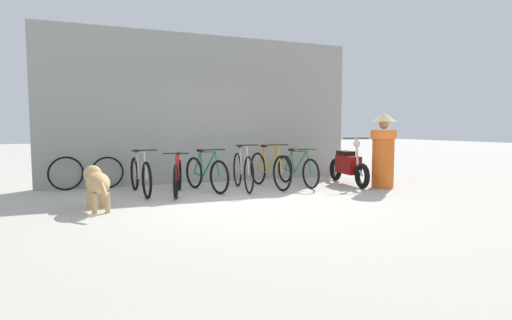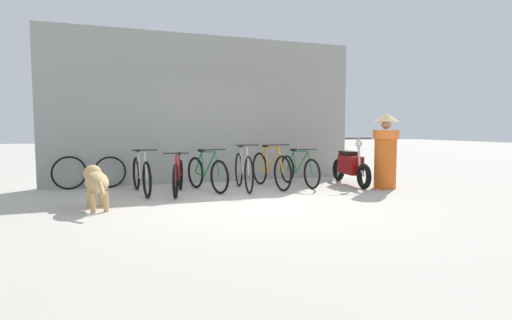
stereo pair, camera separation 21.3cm
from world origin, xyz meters
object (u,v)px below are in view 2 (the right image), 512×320
object	(u,v)px
bicycle_2	(207,173)
bicycle_1	(178,177)
motorcycle	(350,167)
spare_tire_left	(110,172)
bicycle_0	(141,175)
bicycle_3	(244,171)
stray_dog	(96,181)
bicycle_5	(299,170)
person_in_robes	(386,149)
spare_tire_right	(69,173)
bicycle_4	(270,170)

from	to	relation	value
bicycle_2	bicycle_1	bearing A→B (deg)	-89.18
motorcycle	spare_tire_left	world-z (taller)	motorcycle
bicycle_0	motorcycle	world-z (taller)	motorcycle
bicycle_3	stray_dog	world-z (taller)	bicycle_3
bicycle_2	bicycle_5	bearing A→B (deg)	74.20
bicycle_0	bicycle_2	world-z (taller)	bicycle_0
bicycle_1	stray_dog	distance (m)	1.72
motorcycle	spare_tire_left	size ratio (longest dim) A/B	2.78
bicycle_0	bicycle_1	distance (m)	0.71
person_in_robes	spare_tire_left	bearing A→B (deg)	20.76
bicycle_5	spare_tire_right	world-z (taller)	bicycle_5
bicycle_0	spare_tire_right	world-z (taller)	bicycle_0
bicycle_3	bicycle_5	distance (m)	1.31
bicycle_2	bicycle_4	bearing A→B (deg)	72.03
bicycle_2	bicycle_5	xyz separation A→B (m)	(2.04, 0.03, -0.01)
bicycle_5	spare_tire_left	world-z (taller)	bicycle_5
bicycle_0	spare_tire_right	size ratio (longest dim) A/B	2.56
bicycle_5	spare_tire_right	xyz separation A→B (m)	(-4.63, 1.07, 0.00)
bicycle_0	bicycle_4	distance (m)	2.61
bicycle_1	stray_dog	xyz separation A→B (m)	(-1.41, -0.97, 0.10)
bicycle_0	bicycle_3	distance (m)	1.99
bicycle_0	bicycle_5	world-z (taller)	bicycle_0
bicycle_0	bicycle_3	bearing A→B (deg)	78.10
bicycle_1	bicycle_5	xyz separation A→B (m)	(2.63, 0.21, 0.01)
bicycle_1	bicycle_2	world-z (taller)	bicycle_2
stray_dog	spare_tire_right	size ratio (longest dim) A/B	1.90
spare_tire_right	spare_tire_left	bearing A→B (deg)	0.27
bicycle_0	bicycle_5	size ratio (longest dim) A/B	1.03
bicycle_2	spare_tire_right	bearing A→B (deg)	-129.40
bicycle_5	spare_tire_left	distance (m)	4.00
bicycle_3	bicycle_4	bearing A→B (deg)	102.96
bicycle_4	person_in_robes	world-z (taller)	person_in_robes
bicycle_0	bicycle_5	bearing A→B (deg)	82.63
bicycle_3	spare_tire_left	xyz separation A→B (m)	(-2.55, 1.20, -0.06)
bicycle_1	motorcycle	bearing A→B (deg)	103.44
bicycle_2	stray_dog	xyz separation A→B (m)	(-2.01, -1.16, 0.08)
bicycle_4	bicycle_3	bearing A→B (deg)	-88.46
motorcycle	person_in_robes	size ratio (longest dim) A/B	1.18
bicycle_1	spare_tire_left	xyz separation A→B (m)	(-1.22, 1.28, -0.00)
bicycle_1	bicycle_4	xyz separation A→B (m)	(1.95, 0.15, 0.05)
bicycle_3	spare_tire_right	size ratio (longest dim) A/B	2.48
bicycle_2	bicycle_3	xyz separation A→B (m)	(0.73, -0.11, 0.04)
bicycle_4	spare_tire_left	world-z (taller)	bicycle_4
bicycle_3	person_in_robes	distance (m)	2.97
bicycle_1	bicycle_5	distance (m)	2.64
bicycle_0	stray_dog	size ratio (longest dim) A/B	1.35
bicycle_3	bicycle_4	xyz separation A→B (m)	(0.62, 0.07, -0.01)
bicycle_2	bicycle_3	bearing A→B (deg)	65.12
bicycle_2	person_in_robes	distance (m)	3.70
stray_dog	person_in_robes	world-z (taller)	person_in_robes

